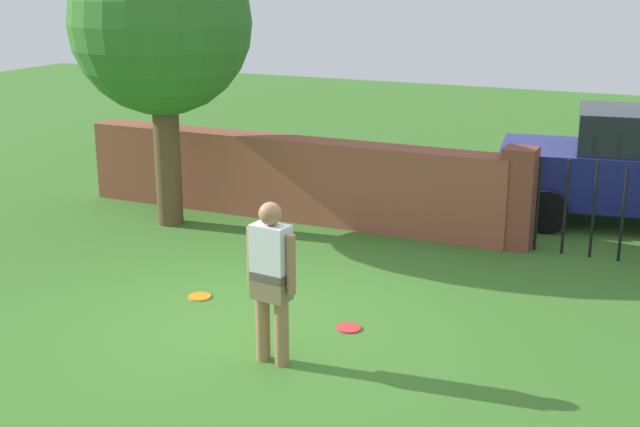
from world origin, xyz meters
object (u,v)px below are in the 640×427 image
at_px(tree, 161,26).
at_px(frisbee_orange, 200,297).
at_px(frisbee_red, 349,328).
at_px(person, 271,276).

xyz_separation_m(tree, frisbee_orange, (2.02, -2.38, -2.91)).
relative_size(tree, frisbee_red, 15.75).
distance_m(tree, frisbee_red, 5.50).
bearing_deg(person, tree, 142.25).
bearing_deg(tree, person, -44.47).
height_order(tree, frisbee_orange, tree).
height_order(tree, person, tree).
height_order(person, frisbee_orange, person).
bearing_deg(frisbee_orange, frisbee_red, -3.02).
xyz_separation_m(person, frisbee_orange, (-1.56, 1.13, -0.89)).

